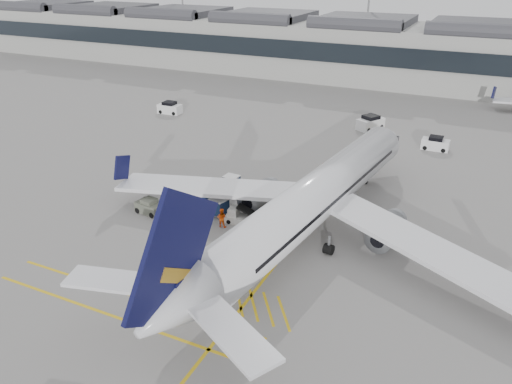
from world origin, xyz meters
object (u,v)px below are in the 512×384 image
at_px(belt_loader, 243,218).
at_px(baggage_cart_a, 209,195).
at_px(ramp_agent_a, 245,205).
at_px(pushback_tug, 150,207).
at_px(airliner_main, 312,201).
at_px(ramp_agent_b, 222,218).

height_order(belt_loader, baggage_cart_a, baggage_cart_a).
relative_size(baggage_cart_a, ramp_agent_a, 1.28).
xyz_separation_m(belt_loader, pushback_tug, (-9.33, -2.15, 0.14)).
xyz_separation_m(baggage_cart_a, pushback_tug, (-4.48, -4.06, -0.40)).
xyz_separation_m(airliner_main, belt_loader, (-6.61, -0.55, -2.94)).
bearing_deg(baggage_cart_a, pushback_tug, -153.21).
bearing_deg(pushback_tug, ramp_agent_b, 11.92).
height_order(airliner_main, ramp_agent_a, airliner_main).
bearing_deg(ramp_agent_b, pushback_tug, -4.22).
xyz_separation_m(baggage_cart_a, ramp_agent_a, (4.14, -0.01, -0.20)).
bearing_deg(pushback_tug, baggage_cart_a, 49.93).
bearing_deg(ramp_agent_b, baggage_cart_a, -54.30).
bearing_deg(ramp_agent_a, ramp_agent_b, -151.44).
bearing_deg(ramp_agent_a, airliner_main, -59.47).
bearing_deg(baggage_cart_a, ramp_agent_b, -61.30).
bearing_deg(airliner_main, ramp_agent_a, 176.95).
xyz_separation_m(belt_loader, baggage_cart_a, (-4.85, 1.90, 0.54)).
relative_size(belt_loader, baggage_cart_a, 2.00).
relative_size(airliner_main, ramp_agent_a, 25.28).
relative_size(ramp_agent_b, pushback_tug, 0.66).
xyz_separation_m(belt_loader, ramp_agent_b, (-1.47, -1.58, 0.42)).
distance_m(airliner_main, baggage_cart_a, 11.78).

